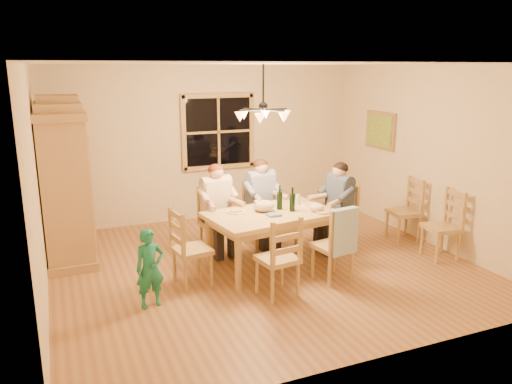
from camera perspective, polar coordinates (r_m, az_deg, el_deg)
name	(u,v)px	position (r m, az deg, el deg)	size (l,w,h in m)	color
floor	(263,265)	(6.97, 0.76, -8.35)	(5.50, 5.50, 0.00)	brown
ceiling	(263,64)	(6.44, 0.84, 14.45)	(5.50, 5.00, 0.02)	white
wall_back	(207,143)	(8.89, -5.60, 5.55)	(5.50, 0.02, 2.70)	beige
wall_left	(36,188)	(6.06, -23.83, 0.39)	(0.02, 5.00, 2.70)	beige
wall_right	(429,156)	(8.05, 19.15, 3.94)	(0.02, 5.00, 2.70)	beige
window	(218,132)	(8.89, -4.33, 6.88)	(1.30, 0.06, 1.30)	black
painting	(380,130)	(8.91, 14.00, 6.85)	(0.06, 0.78, 0.64)	#986942
chandelier	(263,114)	(6.47, 0.82, 8.92)	(0.77, 0.68, 0.71)	black
armoire	(65,186)	(7.41, -20.95, 0.65)	(0.66, 1.40, 2.30)	#986942
dining_table	(271,220)	(6.74, 1.75, -3.21)	(1.82, 1.27, 0.76)	tan
chair_far_left	(217,234)	(7.31, -4.45, -4.76)	(0.50, 0.48, 0.99)	#9D7945
chair_far_right	(261,225)	(7.65, 0.57, -3.84)	(0.50, 0.48, 0.99)	#9D7945
chair_near_left	(277,271)	(6.02, 2.45, -8.97)	(0.50, 0.48, 0.99)	#9D7945
chair_near_right	(332,257)	(6.49, 8.72, -7.38)	(0.50, 0.48, 0.99)	#9D7945
chair_end_left	(192,261)	(6.34, -7.29, -7.86)	(0.48, 0.50, 0.99)	#9D7945
chair_end_right	(337,231)	(7.52, 9.27, -4.37)	(0.48, 0.50, 0.99)	#9D7945
adult_woman	(217,198)	(7.15, -4.53, -0.68)	(0.44, 0.47, 0.87)	beige
adult_plaid_man	(261,191)	(7.51, 0.58, 0.07)	(0.44, 0.47, 0.87)	#364F96
adult_slate_man	(339,196)	(7.37, 9.44, -0.40)	(0.47, 0.44, 0.87)	#3C4861
towel	(344,232)	(6.22, 9.97, -4.50)	(0.38, 0.10, 0.58)	#94B4C9
wine_bottle_a	(280,198)	(6.83, 2.72, -0.65)	(0.08, 0.08, 0.33)	black
wine_bottle_b	(292,199)	(6.75, 4.17, -0.83)	(0.08, 0.08, 0.33)	black
plate_woman	(236,212)	(6.72, -2.30, -2.25)	(0.26, 0.26, 0.02)	white
plate_plaid	(273,204)	(7.07, 1.99, -1.44)	(0.26, 0.26, 0.02)	white
plate_slate	(309,205)	(7.07, 6.12, -1.51)	(0.26, 0.26, 0.02)	white
wine_glass_a	(256,206)	(6.78, 0.03, -1.56)	(0.06, 0.06, 0.14)	silver
wine_glass_b	(298,199)	(7.13, 4.82, -0.82)	(0.06, 0.06, 0.14)	silver
cap	(317,207)	(6.80, 6.98, -1.76)	(0.20, 0.20, 0.11)	#CEBB89
napkin	(274,215)	(6.56, 2.06, -2.62)	(0.18, 0.14, 0.03)	slate
cloth_bundle	(265,206)	(6.74, 1.00, -1.60)	(0.28, 0.22, 0.15)	tan
child	(150,268)	(5.80, -12.03, -8.52)	(0.34, 0.22, 0.92)	#1B7B63
chair_spare_front	(440,238)	(7.59, 20.32, -4.91)	(0.47, 0.48, 0.99)	#9D7945
chair_spare_back	(403,221)	(8.18, 16.42, -3.25)	(0.47, 0.49, 0.99)	#9D7945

